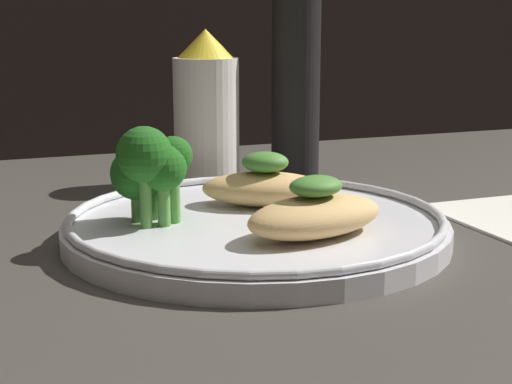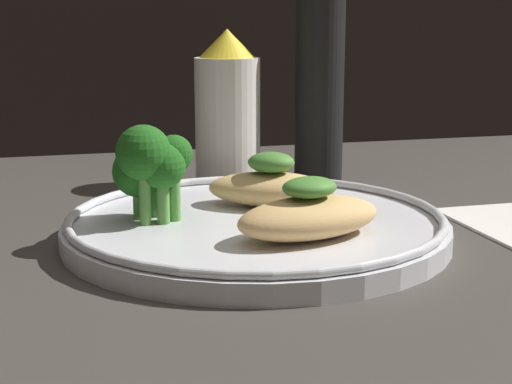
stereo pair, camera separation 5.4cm
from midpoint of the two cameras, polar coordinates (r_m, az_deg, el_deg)
ground_plane at (r=54.58cm, az=2.82°, el=-4.03°), size 180.00×180.00×1.00cm
plate at (r=54.17cm, az=2.83°, el=-2.52°), size 26.60×26.60×2.00cm
grilled_meat_front at (r=49.79cm, az=6.97°, el=-1.70°), size 11.00×7.53×3.93cm
grilled_meat_middle at (r=57.94cm, az=3.75°, el=0.40°), size 10.54×8.29×4.04cm
broccoli_bunch at (r=53.05cm, az=-4.81°, el=1.94°), size 5.41×5.33×6.80cm
sauce_bottle at (r=71.54cm, az=0.07°, el=5.89°), size 5.95×5.95×14.10cm
pepper_grinder at (r=74.12cm, az=6.74°, el=7.85°), size 4.55×4.55×19.72cm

